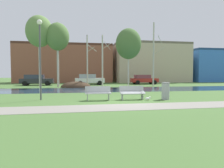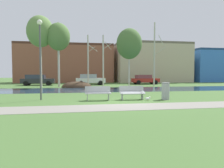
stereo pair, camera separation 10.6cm
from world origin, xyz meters
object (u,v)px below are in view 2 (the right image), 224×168
at_px(bench_left, 98,93).
at_px(bench_right, 132,92).
at_px(parked_van_nearest_dark, 38,80).
at_px(parked_hatch_third_red, 145,79).
at_px(streetlamp, 40,46).
at_px(trash_bin, 166,91).
at_px(seagull, 148,98).
at_px(parked_sedan_second_white, 90,79).

relative_size(bench_left, bench_right, 1.00).
distance_m(parked_van_nearest_dark, parked_hatch_third_red, 15.75).
xyz_separation_m(bench_right, parked_van_nearest_dark, (-8.94, 17.15, 0.32)).
bearing_deg(streetlamp, trash_bin, -8.01).
relative_size(seagull, streetlamp, 0.08).
distance_m(streetlamp, parked_van_nearest_dark, 16.86).
bearing_deg(parked_hatch_third_red, trash_bin, -104.72).
relative_size(bench_left, parked_hatch_third_red, 0.40).
height_order(streetlamp, parked_van_nearest_dark, streetlamp).
bearing_deg(parked_sedan_second_white, parked_van_nearest_dark, 178.44).
relative_size(trash_bin, parked_van_nearest_dark, 0.25).
bearing_deg(parked_hatch_third_red, streetlamp, -126.93).
bearing_deg(trash_bin, parked_sedan_second_white, 102.44).
height_order(trash_bin, parked_hatch_third_red, parked_hatch_third_red).
relative_size(seagull, parked_van_nearest_dark, 0.09).
xyz_separation_m(trash_bin, seagull, (-1.30, -0.32, -0.44)).
bearing_deg(trash_bin, streetlamp, 171.99).
xyz_separation_m(streetlamp, parked_hatch_third_red, (12.51, 16.65, -2.61)).
xyz_separation_m(bench_left, trash_bin, (4.32, -0.31, 0.09)).
xyz_separation_m(seagull, parked_hatch_third_red, (5.97, 18.08, 0.63)).
bearing_deg(bench_right, trash_bin, -8.19).
distance_m(trash_bin, seagull, 1.41).
distance_m(bench_left, parked_hatch_third_red, 19.63).
distance_m(trash_bin, streetlamp, 8.41).
xyz_separation_m(bench_left, parked_van_nearest_dark, (-6.76, 17.15, 0.32)).
distance_m(bench_left, parked_sedan_second_white, 16.96).
bearing_deg(bench_left, parked_hatch_third_red, 62.75).
bearing_deg(parked_van_nearest_dark, bench_left, -68.49).
distance_m(bench_left, streetlamp, 4.64).
bearing_deg(bench_right, parked_hatch_third_red, 68.71).
bearing_deg(bench_right, parked_van_nearest_dark, 117.55).
distance_m(bench_right, parked_sedan_second_white, 17.03).
bearing_deg(seagull, parked_van_nearest_dark, 118.81).
bearing_deg(parked_sedan_second_white, streetlamp, -104.06).
xyz_separation_m(trash_bin, parked_van_nearest_dark, (-11.08, 17.45, 0.22)).
distance_m(bench_left, parked_van_nearest_dark, 18.43).
height_order(parked_sedan_second_white, parked_hatch_third_red, parked_sedan_second_white).
bearing_deg(parked_van_nearest_dark, parked_hatch_third_red, 1.09).
distance_m(streetlamp, parked_hatch_third_red, 20.99).
distance_m(bench_left, trash_bin, 4.33).
xyz_separation_m(bench_left, parked_sedan_second_white, (0.52, 16.95, 0.34)).
distance_m(bench_right, trash_bin, 2.16).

